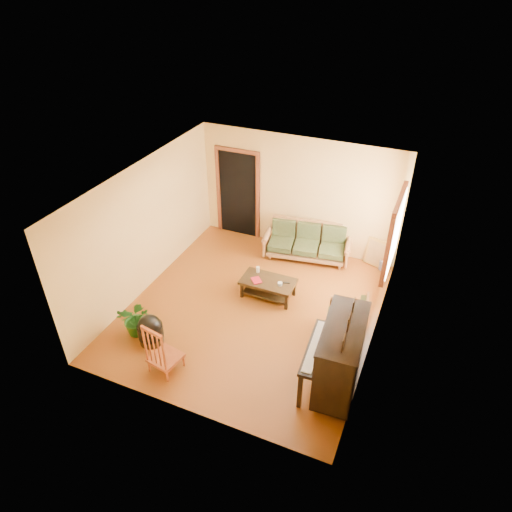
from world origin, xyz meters
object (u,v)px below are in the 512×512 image
at_px(coffee_table, 268,288).
at_px(armchair, 345,318).
at_px(ceramic_crock, 383,265).
at_px(potted_plant, 137,319).
at_px(footstool, 151,332).
at_px(red_chair, 164,347).
at_px(sofa, 307,242).
at_px(piano, 340,357).

distance_m(coffee_table, armchair, 1.74).
height_order(ceramic_crock, potted_plant, potted_plant).
height_order(footstool, red_chair, red_chair).
relative_size(sofa, armchair, 2.29).
bearing_deg(ceramic_crock, red_chair, -123.00).
distance_m(coffee_table, footstool, 2.42).
xyz_separation_m(armchair, red_chair, (-2.46, -1.90, 0.09)).
relative_size(coffee_table, red_chair, 1.06).
height_order(sofa, potted_plant, sofa).
height_order(footstool, potted_plant, potted_plant).
height_order(red_chair, ceramic_crock, red_chair).
height_order(armchair, red_chair, red_chair).
bearing_deg(armchair, potted_plant, -166.20).
bearing_deg(red_chair, ceramic_crock, 67.05).
distance_m(sofa, red_chair, 4.14).
distance_m(footstool, ceramic_crock, 5.06).
relative_size(piano, footstool, 3.15).
bearing_deg(coffee_table, armchair, -17.24).
relative_size(red_chair, ceramic_crock, 4.21).
distance_m(footstool, red_chair, 0.77).
xyz_separation_m(piano, ceramic_crock, (0.10, 3.47, -0.50)).
bearing_deg(red_chair, footstool, 153.77).
xyz_separation_m(sofa, potted_plant, (-2.00, -3.48, -0.07)).
bearing_deg(piano, potted_plant, -179.85).
height_order(coffee_table, piano, piano).
bearing_deg(piano, footstool, -177.85).
bearing_deg(ceramic_crock, footstool, -131.16).
xyz_separation_m(piano, potted_plant, (-3.57, -0.25, -0.28)).
relative_size(armchair, footstool, 1.84).
distance_m(coffee_table, piano, 2.50).
relative_size(sofa, red_chair, 1.88).
bearing_deg(armchair, red_chair, -150.84).
bearing_deg(coffee_table, red_chair, -108.74).
xyz_separation_m(armchair, piano, (0.19, -1.13, 0.21)).
distance_m(sofa, armchair, 2.51).
xyz_separation_m(red_chair, potted_plant, (-0.92, 0.52, -0.16)).
relative_size(armchair, piano, 0.58).
xyz_separation_m(coffee_table, piano, (1.83, -1.64, 0.42)).
distance_m(sofa, ceramic_crock, 1.70).
xyz_separation_m(footstool, ceramic_crock, (3.33, 3.81, -0.09)).
bearing_deg(armchair, footstool, -162.63).
height_order(sofa, armchair, armchair).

